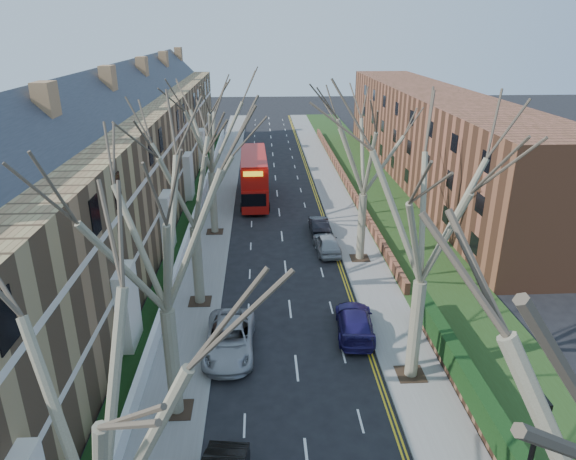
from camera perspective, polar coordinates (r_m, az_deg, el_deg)
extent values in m
cube|color=slate|center=(54.72, -7.52, 4.02)|extent=(3.00, 102.00, 0.12)
cube|color=slate|center=(55.07, 5.05, 4.24)|extent=(3.00, 102.00, 0.12)
cube|color=olive|center=(47.09, -18.07, 6.50)|extent=(9.00, 78.00, 10.00)
cube|color=#2D3037|center=(46.00, -18.95, 13.71)|extent=(4.67, 78.00, 4.67)
cube|color=silver|center=(46.53, -12.54, 4.96)|extent=(0.12, 78.00, 0.35)
cube|color=silver|center=(45.68, -12.90, 9.16)|extent=(0.12, 78.00, 0.35)
cube|color=brown|center=(60.29, 15.73, 9.90)|extent=(8.00, 54.00, 10.00)
cube|color=brown|center=(58.97, 6.18, 5.90)|extent=(0.35, 54.00, 0.90)
cube|color=black|center=(23.28, 23.06, -21.04)|extent=(0.70, 24.00, 1.20)
cube|color=white|center=(47.17, -10.22, 1.67)|extent=(0.30, 78.00, 1.00)
cube|color=#233A15|center=(55.85, 9.64, 4.36)|extent=(6.00, 102.00, 0.06)
cube|color=black|center=(14.29, 26.52, -16.76)|extent=(0.18, 0.50, 0.22)
cylinder|color=#736952|center=(23.80, -12.73, -14.17)|extent=(0.64, 0.64, 5.25)
cube|color=#2D2116|center=(25.40, -12.22, -18.96)|extent=(1.40, 1.40, 0.05)
cylinder|color=#736952|center=(32.39, -10.01, -3.93)|extent=(0.64, 0.64, 5.07)
cube|color=#2D2116|center=(33.55, -9.73, -7.82)|extent=(1.40, 1.40, 0.05)
cylinder|color=#736952|center=(43.44, -8.30, 3.01)|extent=(0.60, 0.60, 5.25)
cube|color=#2D2116|center=(44.34, -8.12, -0.18)|extent=(1.40, 1.40, 0.05)
cylinder|color=#736952|center=(26.15, 13.95, -10.72)|extent=(0.64, 0.64, 5.25)
cube|color=#2D2116|center=(27.61, 13.45, -15.31)|extent=(1.40, 1.40, 0.05)
cylinder|color=#736952|center=(38.35, 8.16, 0.32)|extent=(0.60, 0.60, 5.07)
cube|color=#2D2116|center=(39.33, 7.97, -3.10)|extent=(1.40, 1.40, 0.05)
cube|color=#A4100B|center=(52.21, -3.76, 4.91)|extent=(2.77, 11.13, 2.21)
cube|color=#A4100B|center=(51.65, -3.82, 7.15)|extent=(2.76, 10.57, 2.01)
cube|color=black|center=(52.08, -3.78, 5.38)|extent=(2.77, 10.24, 0.91)
cube|color=black|center=(51.62, -3.82, 7.26)|extent=(2.77, 10.02, 0.91)
imported|color=#9FA0A5|center=(28.45, -6.50, -11.93)|extent=(2.73, 5.75, 1.58)
imported|color=#1F1854|center=(30.07, 7.44, -10.10)|extent=(2.50, 5.20, 1.46)
imported|color=#969A9F|center=(40.10, 4.37, -1.48)|extent=(2.01, 4.49, 1.50)
imported|color=black|center=(43.85, 3.47, 0.53)|extent=(1.50, 4.19, 1.37)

